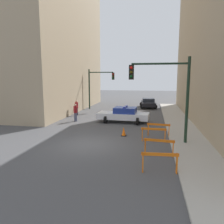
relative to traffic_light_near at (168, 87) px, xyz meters
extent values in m
plane|color=#4C4C4F|center=(-4.73, -1.14, -3.53)|extent=(120.00, 120.00, 0.00)
cube|color=#B2ADA3|center=(1.47, -1.14, -3.47)|extent=(2.40, 44.00, 0.12)
cube|color=tan|center=(-16.73, 12.86, 9.07)|extent=(14.00, 20.00, 25.20)
cylinder|color=black|center=(1.17, 0.01, -0.81)|extent=(0.18, 0.18, 5.20)
cylinder|color=black|center=(-0.53, 0.01, 1.39)|extent=(3.40, 0.12, 0.12)
cube|color=black|center=(-2.23, 0.01, 0.89)|extent=(0.30, 0.22, 0.90)
sphere|color=red|center=(-2.23, -0.14, 1.16)|extent=(0.18, 0.18, 0.18)
sphere|color=#4C3D0C|center=(-2.23, -0.14, 0.89)|extent=(0.18, 0.18, 0.18)
sphere|color=#0C4219|center=(-2.23, -0.14, 0.62)|extent=(0.18, 0.18, 0.18)
cylinder|color=black|center=(-9.13, 14.12, -0.93)|extent=(0.18, 0.18, 5.20)
cylinder|color=black|center=(-7.53, 14.12, 1.27)|extent=(3.20, 0.12, 0.12)
cube|color=black|center=(-5.93, 14.12, 0.77)|extent=(0.30, 0.22, 0.90)
sphere|color=red|center=(-5.93, 13.98, 1.04)|extent=(0.18, 0.18, 0.18)
sphere|color=#4C3D0C|center=(-5.93, 13.98, 0.77)|extent=(0.18, 0.18, 0.18)
sphere|color=#0C4219|center=(-5.93, 13.98, 0.50)|extent=(0.18, 0.18, 0.18)
cube|color=white|center=(-3.53, 6.09, -2.93)|extent=(4.80, 2.12, 0.55)
cube|color=navy|center=(-3.34, 6.08, -2.39)|extent=(2.07, 1.74, 0.52)
cylinder|color=black|center=(-5.03, 5.33, -3.20)|extent=(0.26, 0.67, 0.66)
cylinder|color=black|center=(-4.93, 7.03, -3.20)|extent=(0.26, 0.67, 0.66)
cylinder|color=black|center=(-2.12, 5.16, -3.20)|extent=(0.26, 0.67, 0.66)
cylinder|color=black|center=(-2.03, 6.86, -3.20)|extent=(0.26, 0.67, 0.66)
cube|color=#2633BF|center=(-3.34, 6.08, -2.07)|extent=(0.28, 1.39, 0.12)
cube|color=black|center=(-1.47, 16.86, -2.96)|extent=(2.14, 4.43, 0.52)
cube|color=#232833|center=(-1.46, 16.69, -2.46)|extent=(1.72, 1.93, 0.48)
cylinder|color=black|center=(-2.40, 18.12, -3.22)|extent=(0.64, 0.27, 0.62)
cylinder|color=black|center=(-0.75, 18.25, -3.22)|extent=(0.64, 0.27, 0.62)
cylinder|color=black|center=(-2.19, 15.46, -3.22)|extent=(0.64, 0.27, 0.62)
cylinder|color=black|center=(-0.54, 15.60, -3.22)|extent=(0.64, 0.27, 0.62)
cylinder|color=#474C66|center=(-8.04, 5.74, -3.12)|extent=(0.39, 0.39, 0.82)
cylinder|color=maroon|center=(-8.04, 5.74, -2.40)|extent=(0.50, 0.50, 0.62)
sphere|color=tan|center=(-8.04, 5.74, -1.98)|extent=(0.31, 0.31, 0.22)
cylinder|color=black|center=(-9.07, 8.90, -3.12)|extent=(0.39, 0.39, 0.82)
cylinder|color=maroon|center=(-9.07, 8.90, -2.40)|extent=(0.50, 0.50, 0.62)
sphere|color=tan|center=(-9.07, 8.90, -1.98)|extent=(0.31, 0.31, 0.22)
cube|color=orange|center=(-0.52, -4.51, -2.70)|extent=(1.60, 0.17, 0.14)
cube|color=orange|center=(-1.23, -4.57, -3.08)|extent=(0.06, 0.16, 0.90)
cube|color=orange|center=(0.20, -4.45, -3.08)|extent=(0.06, 0.16, 0.90)
cube|color=orange|center=(-0.50, -2.38, -2.70)|extent=(1.60, 0.22, 0.14)
cube|color=orange|center=(-1.21, -2.30, -3.08)|extent=(0.07, 0.16, 0.90)
cube|color=orange|center=(0.22, -2.45, -3.08)|extent=(0.07, 0.16, 0.90)
cube|color=orange|center=(-0.77, 0.23, -2.70)|extent=(1.60, 0.07, 0.14)
cube|color=orange|center=(-1.49, 0.24, -3.08)|extent=(0.05, 0.16, 0.90)
cube|color=orange|center=(-0.05, 0.23, -3.08)|extent=(0.05, 0.16, 0.90)
cube|color=orange|center=(-0.42, 1.67, -2.70)|extent=(1.60, 0.23, 0.14)
cube|color=orange|center=(-1.14, 1.75, -3.08)|extent=(0.07, 0.16, 0.90)
cube|color=orange|center=(0.29, 1.59, -3.08)|extent=(0.07, 0.16, 0.90)
cube|color=black|center=(-2.84, 1.29, -3.51)|extent=(0.36, 0.36, 0.04)
cone|color=#F2600C|center=(-2.84, 1.29, -3.18)|extent=(0.28, 0.28, 0.62)
camera|label=1|loc=(-0.90, -13.68, 0.53)|focal=35.00mm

